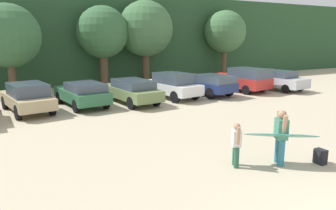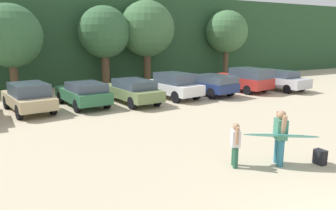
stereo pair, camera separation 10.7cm
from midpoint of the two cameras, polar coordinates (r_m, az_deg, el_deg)
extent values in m
cube|color=#284C2D|center=(31.88, -17.86, 11.13)|extent=(108.00, 12.00, 7.20)
cylinder|color=brown|center=(22.85, -25.91, 4.03)|extent=(0.49, 0.49, 2.15)
sphere|color=#38663D|center=(22.69, -26.55, 10.92)|extent=(3.95, 3.95, 3.95)
cylinder|color=brown|center=(25.41, -11.34, 6.03)|extent=(0.61, 0.61, 2.46)
sphere|color=#38663D|center=(25.29, -11.61, 12.54)|extent=(3.89, 3.89, 3.89)
cylinder|color=brown|center=(26.71, -4.05, 6.56)|extent=(0.58, 0.58, 2.50)
sphere|color=#427042|center=(26.60, -4.15, 13.31)|extent=(4.44, 4.44, 4.44)
cylinder|color=brown|center=(30.77, 9.75, 7.22)|extent=(0.46, 0.46, 2.59)
sphere|color=#427042|center=(30.67, 9.95, 12.66)|extent=(3.81, 3.81, 3.81)
cube|color=tan|center=(17.81, -23.83, 0.83)|extent=(2.36, 4.51, 0.55)
cube|color=#3F4C5B|center=(17.40, -23.73, 2.54)|extent=(1.90, 2.43, 0.61)
cylinder|color=black|center=(19.07, -27.03, 0.37)|extent=(0.33, 0.73, 0.70)
cylinder|color=black|center=(19.39, -22.57, 0.94)|extent=(0.33, 0.73, 0.70)
cylinder|color=black|center=(16.34, -25.17, -1.20)|extent=(0.33, 0.73, 0.70)
cylinder|color=black|center=(16.71, -20.02, -0.51)|extent=(0.33, 0.73, 0.70)
cube|color=#2D6642|center=(18.35, -15.22, 1.76)|extent=(2.25, 4.40, 0.59)
cube|color=#3F4C5B|center=(17.66, -14.58, 3.10)|extent=(1.88, 2.39, 0.43)
cylinder|color=black|center=(19.47, -18.79, 1.22)|extent=(0.30, 0.70, 0.68)
cylinder|color=black|center=(19.96, -14.37, 1.74)|extent=(0.30, 0.70, 0.68)
cylinder|color=black|center=(16.85, -16.10, -0.20)|extent=(0.30, 0.70, 0.68)
cylinder|color=black|center=(17.42, -11.11, 0.44)|extent=(0.30, 0.70, 0.68)
cube|color=#6B7F4C|center=(18.65, -6.78, 2.25)|extent=(2.22, 4.70, 0.58)
cube|color=#3F4C5B|center=(18.31, -6.37, 3.73)|extent=(1.86, 2.71, 0.47)
cylinder|color=black|center=(19.69, -10.81, 1.78)|extent=(0.29, 0.70, 0.68)
cylinder|color=black|center=(20.36, -6.82, 2.24)|extent=(0.29, 0.70, 0.68)
cylinder|color=black|center=(17.05, -6.68, 0.34)|extent=(0.29, 0.70, 0.68)
cylinder|color=black|center=(17.82, -2.27, 0.92)|extent=(0.29, 0.70, 0.68)
cube|color=white|center=(20.11, 0.24, 3.12)|extent=(2.51, 4.50, 0.62)
cube|color=#3F4C5B|center=(19.76, 0.87, 4.77)|extent=(2.01, 2.57, 0.62)
cylinder|color=black|center=(20.79, -3.90, 2.52)|extent=(0.35, 0.73, 0.70)
cylinder|color=black|center=(21.72, -0.49, 2.96)|extent=(0.35, 0.73, 0.70)
cylinder|color=black|center=(18.60, 1.10, 1.43)|extent=(0.35, 0.73, 0.70)
cylinder|color=black|center=(19.64, 4.63, 1.95)|extent=(0.35, 0.73, 0.70)
cube|color=navy|center=(21.50, 6.20, 3.54)|extent=(2.49, 4.70, 0.56)
cube|color=#3F4C5B|center=(20.76, 8.04, 4.61)|extent=(2.03, 2.71, 0.45)
cylinder|color=black|center=(22.10, 2.01, 3.10)|extent=(0.33, 0.73, 0.70)
cylinder|color=black|center=(23.16, 5.13, 3.47)|extent=(0.33, 0.73, 0.70)
cylinder|color=black|center=(19.94, 7.40, 2.04)|extent=(0.33, 0.73, 0.70)
cylinder|color=black|center=(21.11, 10.55, 2.49)|extent=(0.33, 0.73, 0.70)
cube|color=#B72D28|center=(23.51, 11.94, 4.17)|extent=(2.71, 5.01, 0.70)
cube|color=#3F4C5B|center=(22.74, 14.15, 5.51)|extent=(2.18, 2.78, 0.64)
cylinder|color=black|center=(23.96, 7.68, 3.61)|extent=(0.32, 0.66, 0.63)
cylinder|color=black|center=(25.23, 10.46, 3.94)|extent=(0.32, 0.66, 0.63)
cylinder|color=black|center=(21.91, 13.56, 2.61)|extent=(0.32, 0.66, 0.63)
cylinder|color=black|center=(23.30, 16.24, 3.01)|extent=(0.32, 0.66, 0.63)
cube|color=silver|center=(24.63, 18.24, 4.08)|extent=(2.30, 4.77, 0.65)
cube|color=#3F4C5B|center=(24.54, 18.42, 5.32)|extent=(1.92, 2.81, 0.44)
cylinder|color=black|center=(24.99, 14.32, 3.66)|extent=(0.29, 0.63, 0.61)
cylinder|color=black|center=(26.21, 16.57, 3.91)|extent=(0.29, 0.63, 0.61)
cylinder|color=black|center=(23.17, 20.02, 2.68)|extent=(0.29, 0.63, 0.61)
cylinder|color=black|center=(24.48, 22.14, 2.98)|extent=(0.29, 0.63, 0.61)
cylinder|color=teal|center=(10.15, 19.11, -8.02)|extent=(0.19, 0.19, 0.79)
cylinder|color=teal|center=(10.40, 18.58, -7.50)|extent=(0.19, 0.19, 0.79)
cube|color=#3F7F66|center=(10.07, 19.11, -4.00)|extent=(0.46, 0.50, 0.61)
sphere|color=tan|center=(9.96, 19.28, -1.62)|extent=(0.25, 0.25, 0.25)
cylinder|color=tan|center=(9.82, 19.61, -3.46)|extent=(0.24, 0.29, 0.66)
cylinder|color=tan|center=(10.23, 18.75, -2.81)|extent=(0.22, 0.26, 0.65)
cylinder|color=#26593F|center=(9.68, 11.72, -9.08)|extent=(0.15, 0.15, 0.63)
cylinder|color=#26593F|center=(9.89, 11.44, -8.62)|extent=(0.15, 0.15, 0.63)
cube|color=silver|center=(9.60, 11.72, -5.74)|extent=(0.36, 0.40, 0.48)
sphere|color=tan|center=(9.50, 11.80, -3.77)|extent=(0.20, 0.20, 0.20)
cylinder|color=tan|center=(9.40, 11.99, -5.33)|extent=(0.16, 0.18, 0.52)
cylinder|color=tan|center=(9.73, 11.52, -4.71)|extent=(0.16, 0.18, 0.52)
ellipsoid|color=teal|center=(10.00, 19.14, -5.11)|extent=(2.10, 1.74, 0.30)
cube|color=black|center=(10.81, 25.09, -8.25)|extent=(0.24, 0.34, 0.45)
camera|label=1|loc=(0.05, -90.24, -0.05)|focal=34.46mm
camera|label=2|loc=(0.05, 89.76, 0.05)|focal=34.46mm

